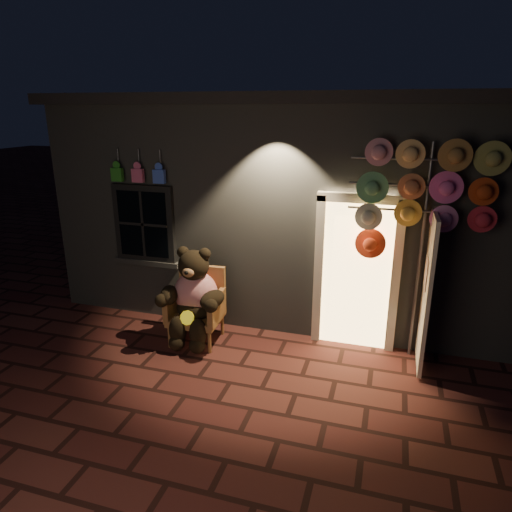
% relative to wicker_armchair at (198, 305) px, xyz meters
% --- Properties ---
extents(ground, '(60.00, 60.00, 0.00)m').
position_rel_wicker_armchair_xyz_m(ground, '(0.83, -0.96, -0.53)').
color(ground, '#50241E').
rests_on(ground, ground).
extents(shop_building, '(7.30, 5.95, 3.51)m').
position_rel_wicker_armchair_xyz_m(shop_building, '(0.83, 3.02, 1.20)').
color(shop_building, slate).
rests_on(shop_building, ground).
extents(wicker_armchair, '(0.76, 0.69, 1.07)m').
position_rel_wicker_armchair_xyz_m(wicker_armchair, '(0.00, 0.00, 0.00)').
color(wicker_armchair, brown).
rests_on(wicker_armchair, ground).
extents(teddy_bear, '(1.02, 0.80, 1.40)m').
position_rel_wicker_armchair_xyz_m(teddy_bear, '(0.00, -0.14, 0.19)').
color(teddy_bear, red).
rests_on(teddy_bear, ground).
extents(hat_rack, '(1.77, 0.22, 2.89)m').
position_rel_wicker_armchair_xyz_m(hat_rack, '(2.92, 0.31, 1.73)').
color(hat_rack, '#59595E').
rests_on(hat_rack, ground).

